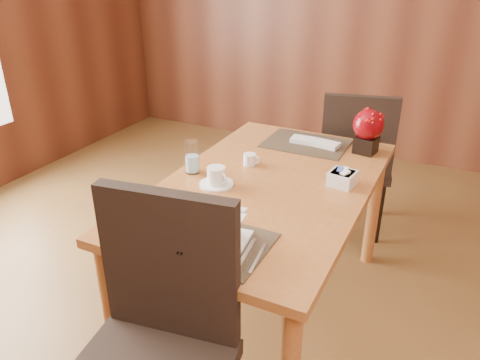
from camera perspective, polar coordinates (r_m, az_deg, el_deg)
The scene contains 13 objects.
dining_table at distance 2.21m, azimuth 3.25°, elevation -2.61°, with size 0.90×1.50×0.75m.
placemat_near at distance 1.73m, azimuth -3.96°, elevation -7.48°, with size 0.45×0.33×0.01m, color black.
placemat_far at distance 2.64m, azimuth 8.07°, elevation 4.44°, with size 0.45×0.33×0.01m, color black.
soup_setting at distance 1.67m, azimuth -4.66°, elevation -6.64°, with size 0.33×0.33×0.12m.
coffee_cup at distance 2.13m, azimuth -2.91°, elevation 0.30°, with size 0.16×0.16×0.09m.
water_glass at distance 2.25m, azimuth -5.87°, elevation 2.82°, with size 0.07×0.07×0.16m, color white.
creamer_jug at distance 2.34m, azimuth 1.17°, elevation 2.52°, with size 0.08×0.08×0.06m, color white, non-canonical shape.
sugar_caddy at distance 2.18m, azimuth 12.36°, elevation 0.19°, with size 0.11×0.11×0.07m, color white.
berry_decor at distance 2.54m, azimuth 15.33°, elevation 6.06°, with size 0.16×0.16×0.24m.
napkins_far at distance 2.62m, azimuth 9.30°, elevation 4.53°, with size 0.27×0.10×0.02m, color silver, non-canonical shape.
bread_plate at distance 1.94m, azimuth -12.95°, elevation -4.08°, with size 0.16×0.16×0.01m, color white.
near_chair at distance 1.60m, azimuth -10.23°, elevation -18.43°, with size 0.56×0.57×1.06m.
far_chair at distance 3.05m, azimuth 13.88°, elevation 2.80°, with size 0.54×0.55×0.97m.
Camera 1 is at (0.75, -1.19, 1.70)m, focal length 35.00 mm.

